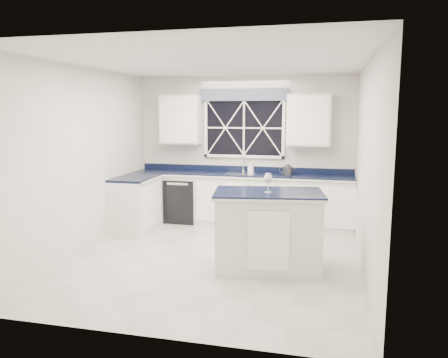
% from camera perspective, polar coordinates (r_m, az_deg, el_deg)
% --- Properties ---
extents(ground, '(4.50, 4.50, 0.00)m').
position_cam_1_polar(ground, '(6.26, -1.31, -10.28)').
color(ground, '#A3A39F').
rests_on(ground, ground).
extents(back_wall, '(4.00, 0.10, 2.70)m').
position_cam_1_polar(back_wall, '(8.14, 2.66, 3.88)').
color(back_wall, silver).
rests_on(back_wall, ground).
extents(base_cabinets, '(3.99, 1.60, 0.90)m').
position_cam_1_polar(base_cabinets, '(7.89, -0.38, -2.88)').
color(base_cabinets, silver).
rests_on(base_cabinets, ground).
extents(countertop, '(3.98, 0.64, 0.04)m').
position_cam_1_polar(countertop, '(7.90, 2.24, 0.59)').
color(countertop, black).
rests_on(countertop, base_cabinets).
extents(dishwasher, '(0.60, 0.58, 0.82)m').
position_cam_1_polar(dishwasher, '(8.27, -5.30, -2.66)').
color(dishwasher, black).
rests_on(dishwasher, ground).
extents(window, '(1.65, 0.09, 1.26)m').
position_cam_1_polar(window, '(8.07, 2.62, 7.25)').
color(window, black).
rests_on(window, ground).
extents(upper_cabinets, '(3.10, 0.34, 0.90)m').
position_cam_1_polar(upper_cabinets, '(7.95, 2.46, 7.73)').
color(upper_cabinets, silver).
rests_on(upper_cabinets, ground).
extents(faucet, '(0.05, 0.20, 0.30)m').
position_cam_1_polar(faucet, '(8.07, 2.51, 2.03)').
color(faucet, silver).
rests_on(faucet, countertop).
extents(island, '(1.49, 1.03, 1.03)m').
position_cam_1_polar(island, '(5.74, 5.76, -6.69)').
color(island, silver).
rests_on(island, ground).
extents(rug, '(1.53, 1.11, 0.02)m').
position_cam_1_polar(rug, '(7.40, 7.03, -7.25)').
color(rug, '#BAB9B4').
rests_on(rug, ground).
extents(kettle, '(0.29, 0.19, 0.21)m').
position_cam_1_polar(kettle, '(7.78, 8.30, 1.23)').
color(kettle, '#303133').
rests_on(kettle, countertop).
extents(wine_glass, '(0.10, 0.10, 0.24)m').
position_cam_1_polar(wine_glass, '(5.53, 5.78, -0.04)').
color(wine_glass, silver).
rests_on(wine_glass, island).
extents(soap_bottle, '(0.10, 0.10, 0.21)m').
position_cam_1_polar(soap_bottle, '(8.03, 3.54, 1.60)').
color(soap_bottle, silver).
rests_on(soap_bottle, countertop).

